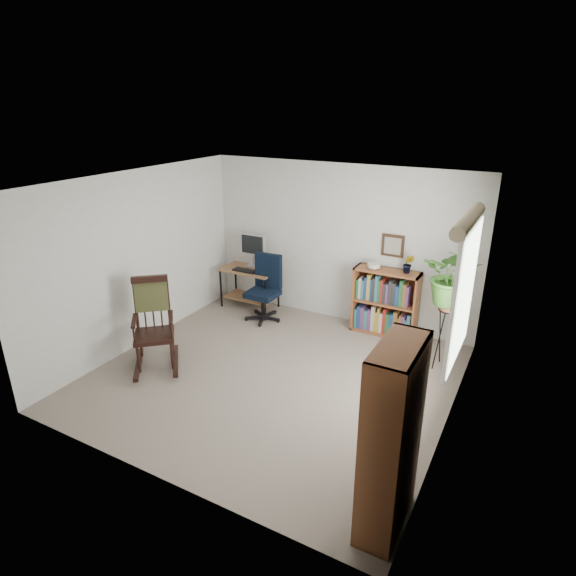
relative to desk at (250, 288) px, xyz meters
The scene contains 18 objects.
floor 2.25m from the desk, 49.95° to the right, with size 4.20×4.00×0.00m, color gray.
ceiling 3.03m from the desk, 49.95° to the right, with size 4.20×4.00×0.00m, color silver.
wall_back 1.70m from the desk, 11.86° to the left, with size 4.20×0.00×2.40m, color silver.
wall_front 4.06m from the desk, 68.88° to the right, with size 4.20×0.00×2.40m, color silver.
wall_left 2.02m from the desk, 111.54° to the right, with size 0.00×4.00×2.40m, color silver.
wall_right 4.01m from the desk, 25.72° to the right, with size 0.00×4.00×2.40m, color silver.
window 3.91m from the desk, 21.86° to the right, with size 0.12×1.20×1.50m, color white, non-canonical shape.
desk is the anchor object (origin of this frame).
monitor 0.63m from the desk, 90.00° to the left, with size 0.46×0.16×0.56m, color #AFB0B4, non-canonical shape.
keyboard 0.36m from the desk, 90.00° to the right, with size 0.40×0.15×0.03m, color black.
office_chair 0.59m from the desk, 36.04° to the right, with size 0.57×0.57×1.04m, color black, non-canonical shape.
rocking_chair 2.20m from the desk, 90.78° to the right, with size 0.61×1.02×1.18m, color black, non-canonical shape.
low_bookshelf 2.27m from the desk, ahead, with size 0.93×0.31×0.99m, color brown, non-canonical shape.
tall_bookshelf 4.64m from the desk, 43.53° to the right, with size 0.31×0.71×1.63m, color brown, non-canonical shape.
plant_stand 3.27m from the desk, ahead, with size 0.26×0.26×0.95m, color black, non-canonical shape.
spider_plant 3.50m from the desk, ahead, with size 1.69×1.88×1.46m, color #346824.
potted_plant_small 2.64m from the desk, ahead, with size 0.13×0.24×0.11m, color #346824.
framed_picture 2.48m from the desk, ahead, with size 0.32×0.04×0.32m, color black, non-canonical shape.
Camera 1 is at (2.65, -4.48, 3.24)m, focal length 30.00 mm.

